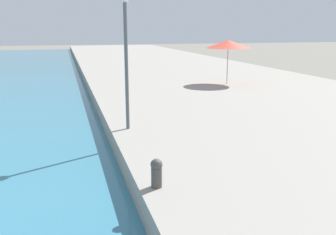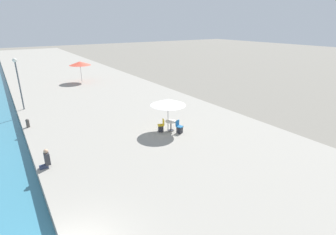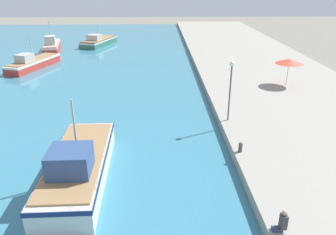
{
  "view_description": "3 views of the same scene",
  "coord_description": "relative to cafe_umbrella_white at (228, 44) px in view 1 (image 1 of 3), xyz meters",
  "views": [
    {
      "loc": [
        -1.41,
        6.38,
        4.1
      ],
      "look_at": [
        1.5,
        16.84,
        1.48
      ],
      "focal_mm": 40.0,
      "sensor_mm": 36.0,
      "label": 1
    },
    {
      "loc": [
        -0.73,
        -7.14,
        8.04
      ],
      "look_at": [
        8.83,
        7.58,
        1.68
      ],
      "focal_mm": 28.0,
      "sensor_mm": 36.0,
      "label": 2
    },
    {
      "loc": [
        -4.59,
        -4.07,
        10.63
      ],
      "look_at": [
        -4.0,
        18.0,
        1.28
      ],
      "focal_mm": 35.0,
      "sensor_mm": 36.0,
      "label": 3
    }
  ],
  "objects": [
    {
      "name": "mooring_bollard",
      "position": [
        -7.93,
        -13.89,
        -2.08
      ],
      "size": [
        0.26,
        0.26,
        0.65
      ],
      "color": "#4C4742",
      "rests_on": "quay_promenade"
    },
    {
      "name": "cafe_umbrella_white",
      "position": [
        0.0,
        0.0,
        0.0
      ],
      "size": [
        2.73,
        2.73,
        2.67
      ],
      "color": "#B7B7B7",
      "rests_on": "quay_promenade"
    },
    {
      "name": "quay_promenade",
      "position": [
        -0.33,
        9.3,
        -2.77
      ],
      "size": [
        16.0,
        90.0,
        0.68
      ],
      "color": "gray",
      "rests_on": "ground_plane"
    },
    {
      "name": "lamppost",
      "position": [
        -7.71,
        -8.87,
        0.66
      ],
      "size": [
        0.36,
        0.36,
        4.56
      ],
      "color": "#565B60",
      "rests_on": "quay_promenade"
    }
  ]
}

